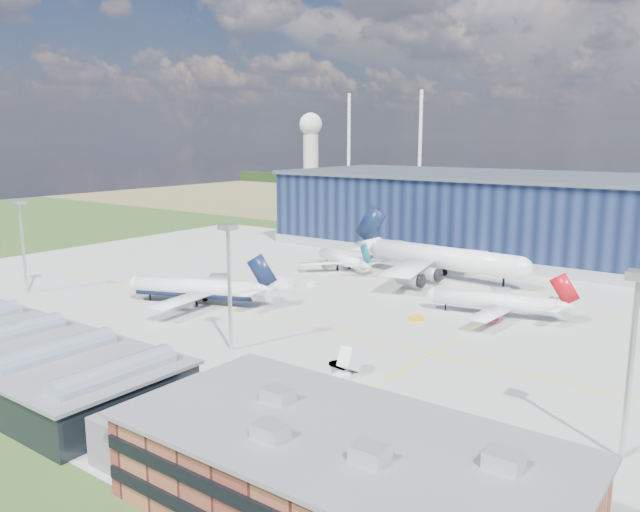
{
  "coord_description": "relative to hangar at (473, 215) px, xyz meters",
  "views": [
    {
      "loc": [
        86.91,
        -106.81,
        37.87
      ],
      "look_at": [
        -1.85,
        12.98,
        9.41
      ],
      "focal_mm": 35.0,
      "sensor_mm": 36.0,
      "label": 1
    }
  ],
  "objects": [
    {
      "name": "ground",
      "position": [
        -2.81,
        -94.8,
        -11.62
      ],
      "size": [
        600.0,
        600.0,
        0.0
      ],
      "primitive_type": "plane",
      "color": "#2B4D1D",
      "rests_on": "ground"
    },
    {
      "name": "apron",
      "position": [
        -2.81,
        -84.8,
        -11.59
      ],
      "size": [
        220.0,
        160.0,
        0.08
      ],
      "color": "#A6A6A0",
      "rests_on": "ground"
    },
    {
      "name": "farmland",
      "position": [
        -2.81,
        125.2,
        -11.62
      ],
      "size": [
        600.0,
        220.0,
        0.01
      ],
      "primitive_type": "cube",
      "color": "#917D4E",
      "rests_on": "ground"
    },
    {
      "name": "treeline",
      "position": [
        -2.81,
        205.2,
        -7.62
      ],
      "size": [
        600.0,
        8.0,
        8.0
      ],
      "primitive_type": "cube",
      "color": "black",
      "rests_on": "ground"
    },
    {
      "name": "horizon_dressing",
      "position": [
        -194.11,
        199.58,
        22.58
      ],
      "size": [
        440.2,
        18.0,
        70.0
      ],
      "color": "white",
      "rests_on": "ground"
    },
    {
      "name": "hangar",
      "position": [
        0.0,
        0.0,
        0.0
      ],
      "size": [
        145.0,
        62.0,
        26.1
      ],
      "color": "black",
      "rests_on": "ground"
    },
    {
      "name": "ops_building",
      "position": [
        52.2,
        -154.81,
        -6.82
      ],
      "size": [
        46.0,
        23.0,
        10.9
      ],
      "color": "maroon",
      "rests_on": "ground"
    },
    {
      "name": "glass_concourse",
      "position": [
        -9.26,
        -154.8,
        -7.93
      ],
      "size": [
        78.0,
        23.0,
        8.6
      ],
      "color": "black",
      "rests_on": "ground"
    },
    {
      "name": "light_mast_west",
      "position": [
        -62.81,
        -124.8,
        3.82
      ],
      "size": [
        2.6,
        2.6,
        23.0
      ],
      "color": "silver",
      "rests_on": "ground"
    },
    {
      "name": "light_mast_center",
      "position": [
        7.19,
        -124.8,
        3.82
      ],
      "size": [
        2.6,
        2.6,
        23.0
      ],
      "color": "silver",
      "rests_on": "ground"
    },
    {
      "name": "light_mast_east",
      "position": [
        72.19,
        -124.8,
        3.82
      ],
      "size": [
        2.6,
        2.6,
        23.0
      ],
      "color": "silver",
      "rests_on": "ground"
    },
    {
      "name": "airliner_navy",
      "position": [
        -21.92,
        -106.8,
        -5.55
      ],
      "size": [
        48.25,
        47.81,
        12.13
      ],
      "primitive_type": null,
      "rotation": [
        0.0,
        0.0,
        3.53
      ],
      "color": "white",
      "rests_on": "ground"
    },
    {
      "name": "airliner_red",
      "position": [
        36.93,
        -75.81,
        -6.36
      ],
      "size": [
        38.04,
        37.5,
        10.51
      ],
      "primitive_type": null,
      "rotation": [
        0.0,
        0.0,
        3.35
      ],
      "color": "white",
      "rests_on": "ground"
    },
    {
      "name": "airliner_widebody",
      "position": [
        12.56,
        -49.15,
        -2.56
      ],
      "size": [
        59.06,
        57.94,
        18.12
      ],
      "primitive_type": null,
      "rotation": [
        0.0,
        0.0,
        -0.07
      ],
      "color": "white",
      "rests_on": "ground"
    },
    {
      "name": "airliner_regional",
      "position": [
        -16.72,
        -54.8,
        -6.94
      ],
      "size": [
        37.84,
        37.54,
        9.36
      ],
      "primitive_type": null,
      "rotation": [
        0.0,
        0.0,
        2.71
      ],
      "color": "white",
      "rests_on": "ground"
    },
    {
      "name": "gse_tug_a",
      "position": [
        -26.4,
        -103.28,
        -10.86
      ],
      "size": [
        3.87,
        4.28,
        1.52
      ],
      "primitive_type": "cube",
      "rotation": [
        0.0,
        0.0,
        0.58
      ],
      "color": "#F9B115",
      "rests_on": "ground"
    },
    {
      "name": "gse_tug_b",
      "position": [
        25.54,
        -88.64,
        -11.05
      ],
      "size": [
        2.49,
        3.04,
        1.13
      ],
      "primitive_type": "cube",
      "rotation": [
        0.0,
        0.0,
        -0.33
      ],
      "color": "#F9B115",
      "rests_on": "ground"
    },
    {
      "name": "gse_van_a",
      "position": [
        -16.64,
        -81.42,
        -10.51
      ],
      "size": [
        5.22,
        2.55,
        2.22
      ],
      "primitive_type": "cube",
      "rotation": [
        0.0,
        0.0,
        1.5
      ],
      "color": "white",
      "rests_on": "ground"
    },
    {
      "name": "gse_cart_a",
      "position": [
        -11.0,
        -76.71,
        -11.05
      ],
      "size": [
        2.13,
        2.86,
        1.14
      ],
      "primitive_type": "cube",
      "rotation": [
        0.0,
        0.0,
        0.15
      ],
      "color": "white",
      "rests_on": "ground"
    },
    {
      "name": "gse_van_b",
      "position": [
        45.33,
        -52.77,
        -10.52
      ],
      "size": [
        4.86,
        5.02,
        2.2
      ],
      "primitive_type": "cube",
      "rotation": [
        0.0,
        0.0,
        0.74
      ],
      "color": "white",
      "rests_on": "ground"
    },
    {
      "name": "gse_tug_c",
      "position": [
        -13.11,
        -32.8,
        -10.85
      ],
      "size": [
        3.42,
        4.08,
        1.53
      ],
      "primitive_type": "cube",
      "rotation": [
        0.0,
        0.0,
        0.42
      ],
      "color": "#F9B115",
      "rests_on": "ground"
    },
    {
      "name": "gse_cart_b",
      "position": [
        21.59,
        -70.68,
        -10.93
      ],
      "size": [
        3.42,
        2.49,
        1.38
      ],
      "primitive_type": "cube",
      "rotation": [
        0.0,
        0.0,
        1.45
      ],
      "color": "white",
      "rests_on": "ground"
    },
    {
      "name": "gse_van_c",
      "position": [
        7.34,
        -140.8,
        -10.28
      ],
      "size": [
        6.1,
        4.23,
        2.67
      ],
      "primitive_type": "cube",
      "rotation": [
        0.0,
        0.0,
        1.26
      ],
      "color": "white",
      "rests_on": "ground"
    },
    {
      "name": "airstair",
      "position": [
        31.1,
        -121.81,
        -9.99
      ],
      "size": [
        2.7,
        5.31,
        3.26
      ],
      "primitive_type": "cube",
      "rotation": [
        0.0,
        0.0,
        0.13
      ],
      "color": "white",
      "rests_on": "ground"
    },
    {
      "name": "car_a",
      "position": [
        19.42,
        -142.8,
        -10.96
      ],
      "size": [
        4.08,
        2.21,
        1.32
      ],
      "primitive_type": "imported",
      "rotation": [
        0.0,
        0.0,
        1.39
      ],
      "color": "#99999E",
      "rests_on": "ground"
    },
    {
      "name": "car_b",
      "position": [
        27.83,
        -120.56,
        -11.06
      ],
      "size": [
        3.54,
        1.73,
        1.12
      ],
      "primitive_type": "imported",
      "rotation": [
        0.0,
        0.0,
        1.4
      ],
      "color": "#99999E",
      "rests_on": "ground"
    }
  ]
}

